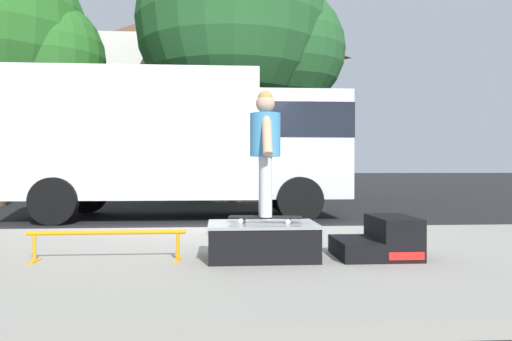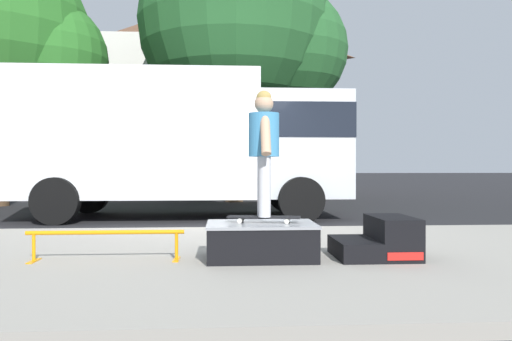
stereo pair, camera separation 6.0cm
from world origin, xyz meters
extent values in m
plane|color=black|center=(0.00, 0.00, 0.00)|extent=(140.00, 140.00, 0.00)
cube|color=gray|center=(0.00, -3.00, 0.06)|extent=(50.00, 5.00, 0.12)
cube|color=black|center=(0.21, -3.27, 0.31)|extent=(1.14, 0.76, 0.38)
cube|color=gray|center=(0.21, -3.27, 0.49)|extent=(1.16, 0.78, 0.03)
cube|color=black|center=(1.21, -3.27, 0.22)|extent=(0.42, 0.78, 0.20)
cube|color=black|center=(1.63, -3.27, 0.34)|extent=(0.42, 0.78, 0.44)
cube|color=red|center=(1.63, -3.67, 0.20)|extent=(0.37, 0.01, 0.08)
cylinder|color=orange|center=(-1.42, -3.28, 0.42)|extent=(1.63, 0.04, 0.04)
cylinder|color=orange|center=(-2.16, -3.28, 0.27)|extent=(0.04, 0.04, 0.30)
cube|color=orange|center=(-2.16, -3.28, 0.13)|extent=(0.06, 0.28, 0.01)
cylinder|color=orange|center=(-0.69, -3.28, 0.27)|extent=(0.04, 0.04, 0.30)
cube|color=orange|center=(-0.69, -3.28, 0.13)|extent=(0.06, 0.28, 0.01)
cube|color=black|center=(0.24, -3.25, 0.56)|extent=(0.80, 0.34, 0.02)
cylinder|color=silver|center=(0.50, -3.20, 0.53)|extent=(0.06, 0.04, 0.05)
cylinder|color=silver|center=(0.47, -3.38, 0.53)|extent=(0.06, 0.04, 0.05)
cylinder|color=silver|center=(0.01, -3.11, 0.53)|extent=(0.06, 0.04, 0.05)
cylinder|color=silver|center=(-0.02, -3.29, 0.53)|extent=(0.06, 0.04, 0.05)
cylinder|color=silver|center=(0.24, -3.16, 0.89)|extent=(0.13, 0.13, 0.64)
cylinder|color=silver|center=(0.24, -3.33, 0.89)|extent=(0.13, 0.13, 0.64)
cylinder|color=#3F8CBF|center=(0.24, -3.25, 1.44)|extent=(0.33, 0.33, 0.46)
cylinder|color=tan|center=(0.24, -3.04, 1.43)|extent=(0.10, 0.28, 0.44)
cylinder|color=tan|center=(0.24, -3.45, 1.43)|extent=(0.10, 0.28, 0.44)
sphere|color=tan|center=(0.24, -3.25, 1.78)|extent=(0.20, 0.20, 0.20)
sphere|color=tan|center=(0.24, -3.25, 1.83)|extent=(0.17, 0.17, 0.17)
cube|color=white|center=(-1.98, 2.20, 1.75)|extent=(5.00, 2.35, 2.60)
cube|color=silver|center=(1.47, 2.20, 1.55)|extent=(1.90, 2.16, 2.20)
cube|color=black|center=(1.47, 2.20, 2.03)|extent=(1.92, 2.19, 0.70)
cylinder|color=black|center=(1.32, 3.38, 0.45)|extent=(0.90, 0.28, 0.90)
cylinder|color=black|center=(1.32, 1.03, 0.45)|extent=(0.90, 0.28, 0.90)
cylinder|color=black|center=(-3.37, 3.38, 0.45)|extent=(0.90, 0.28, 0.90)
cylinder|color=black|center=(-3.37, 1.03, 0.45)|extent=(0.90, 0.28, 0.90)
cylinder|color=brown|center=(0.12, 6.84, 1.78)|extent=(0.56, 0.56, 3.57)
sphere|color=#235628|center=(0.12, 6.84, 5.49)|extent=(5.91, 5.91, 5.91)
sphere|color=#235628|center=(1.75, 6.84, 4.75)|extent=(3.84, 3.84, 3.84)
sphere|color=#286623|center=(-5.10, 5.65, 4.13)|extent=(3.25, 3.25, 3.25)
cube|color=silver|center=(-1.00, 13.44, 3.00)|extent=(9.00, 7.50, 6.00)
cube|color=#B2ADA3|center=(-1.00, 9.44, 1.40)|extent=(9.00, 0.50, 2.80)
pyramid|color=brown|center=(-1.00, 13.44, 7.20)|extent=(9.54, 7.95, 2.40)
camera|label=1|loc=(-0.25, -8.50, 1.11)|focal=34.60mm
camera|label=2|loc=(-0.19, -8.51, 1.11)|focal=34.60mm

